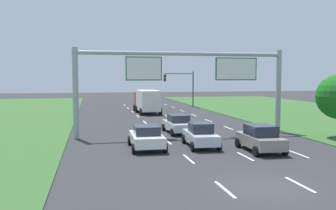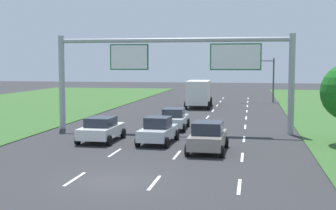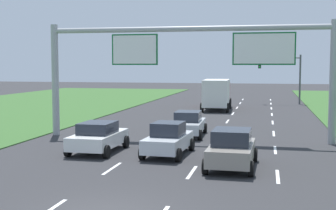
{
  "view_description": "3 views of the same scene",
  "coord_description": "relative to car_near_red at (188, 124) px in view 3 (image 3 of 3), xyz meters",
  "views": [
    {
      "loc": [
        -7.25,
        -14.71,
        4.76
      ],
      "look_at": [
        -1.1,
        15.05,
        2.46
      ],
      "focal_mm": 40.0,
      "sensor_mm": 36.0,
      "label": 1
    },
    {
      "loc": [
        5.67,
        -18.7,
        4.97
      ],
      "look_at": [
        0.45,
        10.48,
        2.3
      ],
      "focal_mm": 50.0,
      "sensor_mm": 36.0,
      "label": 2
    },
    {
      "loc": [
        4.76,
        -13.0,
        4.49
      ],
      "look_at": [
        -1.07,
        14.5,
        2.06
      ],
      "focal_mm": 50.0,
      "sensor_mm": 36.0,
      "label": 3
    }
  ],
  "objects": [
    {
      "name": "car_far_ahead",
      "position": [
        3.36,
        -8.56,
        0.06
      ],
      "size": [
        2.16,
        4.14,
        1.69
      ],
      "rotation": [
        0.0,
        0.0,
        -0.02
      ],
      "color": "gray",
      "rests_on": "ground_plane"
    },
    {
      "name": "lane_dashes_slip",
      "position": [
        5.31,
        -0.81,
        -0.78
      ],
      "size": [
        0.14,
        68.4,
        0.01
      ],
      "color": "white",
      "rests_on": "ground_plane"
    },
    {
      "name": "car_mid_lane",
      "position": [
        -3.64,
        -6.26,
        0.0
      ],
      "size": [
        2.27,
        4.15,
        1.55
      ],
      "rotation": [
        0.0,
        0.0,
        -0.02
      ],
      "color": "white",
      "rests_on": "ground_plane"
    },
    {
      "name": "lane_dashes_inner_left",
      "position": [
        -1.69,
        -0.81,
        -0.78
      ],
      "size": [
        0.14,
        68.4,
        0.01
      ],
      "color": "white",
      "rests_on": "ground_plane"
    },
    {
      "name": "car_lead_silver",
      "position": [
        0.06,
        -6.33,
        0.01
      ],
      "size": [
        2.15,
        4.14,
        1.64
      ],
      "rotation": [
        0.0,
        0.0,
        -0.05
      ],
      "color": "silver",
      "rests_on": "ground_plane"
    },
    {
      "name": "car_near_red",
      "position": [
        0.0,
        0.0,
        0.0
      ],
      "size": [
        2.19,
        4.24,
        1.57
      ],
      "rotation": [
        0.0,
        0.0,
        0.03
      ],
      "color": "silver",
      "rests_on": "ground_plane"
    },
    {
      "name": "traffic_light_mast",
      "position": [
        6.53,
        25.9,
        3.08
      ],
      "size": [
        4.76,
        0.49,
        5.6
      ],
      "color": "#47494F",
      "rests_on": "ground_plane"
    },
    {
      "name": "box_truck",
      "position": [
        -0.05,
        17.87,
        0.87
      ],
      "size": [
        2.84,
        7.42,
        3.02
      ],
      "rotation": [
        0.0,
        0.0,
        0.03
      ],
      "color": "#B21E19",
      "rests_on": "ground_plane"
    },
    {
      "name": "lane_dashes_inner_right",
      "position": [
        1.81,
        -0.81,
        -0.78
      ],
      "size": [
        0.14,
        68.4,
        0.01
      ],
      "color": "white",
      "rests_on": "ground_plane"
    },
    {
      "name": "sign_gantry",
      "position": [
        0.35,
        -1.26,
        4.1
      ],
      "size": [
        17.24,
        0.44,
        7.0
      ],
      "color": "#9EA0A5",
      "rests_on": "ground_plane"
    }
  ]
}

